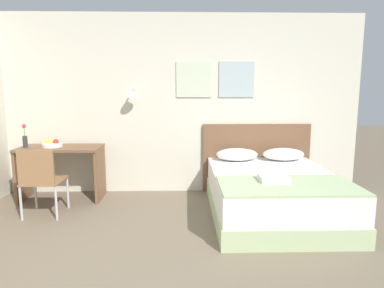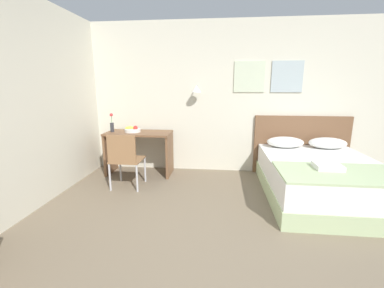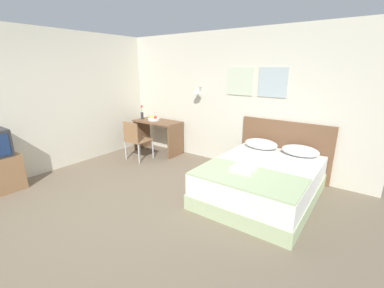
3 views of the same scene
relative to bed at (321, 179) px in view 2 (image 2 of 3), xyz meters
name	(u,v)px [view 2 (image 2 of 3)]	position (x,y,z in m)	size (l,w,h in m)	color
ground_plane	(233,277)	(-1.30, -1.73, -0.27)	(24.00, 24.00, 0.00)	#756651
wall_back	(228,98)	(-1.30, 1.09, 1.06)	(5.68, 0.31, 2.65)	beige
bed	(321,179)	(0.00, 0.00, 0.00)	(1.51, 2.00, 0.54)	#B2C693
headboard	(301,145)	(0.00, 1.03, 0.25)	(1.63, 0.06, 1.04)	brown
pillow_left	(285,142)	(-0.34, 0.76, 0.36)	(0.60, 0.38, 0.18)	white
pillow_right	(328,143)	(0.34, 0.76, 0.36)	(0.60, 0.38, 0.18)	white
throw_blanket	(343,174)	(0.00, -0.58, 0.28)	(1.46, 0.80, 0.02)	#B2C693
folded_towel_near_foot	(328,166)	(-0.12, -0.44, 0.33)	(0.31, 0.27, 0.06)	white
desk	(139,145)	(-2.85, 0.71, 0.26)	(1.12, 0.57, 0.76)	brown
desk_chair	(125,157)	(-2.85, 0.00, 0.24)	(0.46, 0.46, 0.86)	#8E6642
fruit_bowl	(133,130)	(-2.95, 0.70, 0.53)	(0.28, 0.28, 0.11)	silver
flower_vase	(112,125)	(-3.31, 0.67, 0.62)	(0.06, 0.06, 0.33)	#333338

